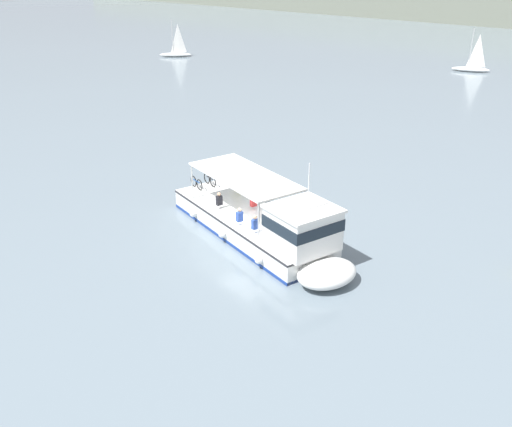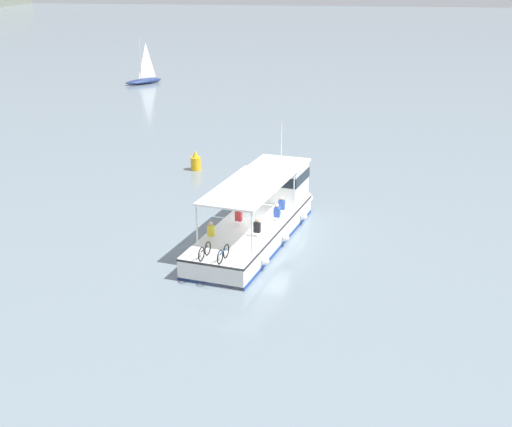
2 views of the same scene
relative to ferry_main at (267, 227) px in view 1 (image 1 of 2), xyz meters
name	(u,v)px [view 1 (image 1 of 2)]	position (x,y,z in m)	size (l,w,h in m)	color
ground_plane	(250,241)	(-0.99, -0.26, -1.02)	(400.00, 400.00, 0.00)	slate
ferry_main	(267,227)	(0.00, 0.00, 0.00)	(13.06, 5.48, 5.32)	white
sailboat_mid_channel	(176,53)	(-52.50, 35.29, -0.48)	(4.31, 4.46, 5.40)	white
sailboat_horizon_west	(471,67)	(-14.76, 54.63, -0.48)	(4.96, 3.18, 5.40)	white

